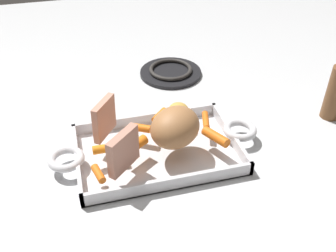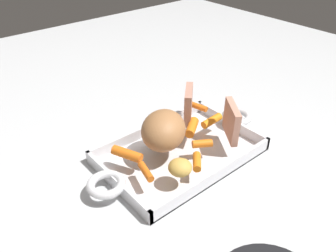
% 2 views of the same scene
% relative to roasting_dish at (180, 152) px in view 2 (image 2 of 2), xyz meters
% --- Properties ---
extents(ground_plane, '(2.22, 2.22, 0.00)m').
position_rel_roasting_dish_xyz_m(ground_plane, '(0.00, 0.00, -0.01)').
color(ground_plane, silver).
extents(roasting_dish, '(0.47, 0.24, 0.04)m').
position_rel_roasting_dish_xyz_m(roasting_dish, '(0.00, 0.00, 0.00)').
color(roasting_dish, silver).
rests_on(roasting_dish, ground_plane).
extents(pork_roast, '(0.15, 0.15, 0.08)m').
position_rel_roasting_dish_xyz_m(pork_roast, '(-0.04, 0.02, 0.07)').
color(pork_roast, '#A66F42').
rests_on(pork_roast, roasting_dish).
extents(roast_slice_thick, '(0.07, 0.07, 0.08)m').
position_rel_roasting_dish_xyz_m(roast_slice_thick, '(0.08, 0.06, 0.07)').
color(roast_slice_thick, tan).
rests_on(roast_slice_thick, roasting_dish).
extents(roast_slice_thin, '(0.06, 0.08, 0.09)m').
position_rel_roasting_dish_xyz_m(roast_slice_thin, '(0.10, -0.06, 0.07)').
color(roast_slice_thin, tan).
rests_on(roast_slice_thin, roasting_dish).
extents(baby_carrot_center_right, '(0.03, 0.06, 0.02)m').
position_rel_roasting_dish_xyz_m(baby_carrot_center_right, '(-0.12, -0.04, 0.03)').
color(baby_carrot_center_right, orange).
rests_on(baby_carrot_center_right, roasting_dish).
extents(baby_carrot_long, '(0.05, 0.04, 0.02)m').
position_rel_roasting_dish_xyz_m(baby_carrot_long, '(0.03, -0.04, 0.03)').
color(baby_carrot_long, orange).
rests_on(baby_carrot_long, roasting_dish).
extents(baby_carrot_short, '(0.03, 0.05, 0.02)m').
position_rel_roasting_dish_xyz_m(baby_carrot_short, '(0.14, 0.08, 0.03)').
color(baby_carrot_short, orange).
rests_on(baby_carrot_short, roasting_dish).
extents(baby_carrot_southwest, '(0.05, 0.07, 0.02)m').
position_rel_roasting_dish_xyz_m(baby_carrot_southwest, '(-0.12, 0.03, 0.04)').
color(baby_carrot_southwest, orange).
rests_on(baby_carrot_southwest, roasting_dish).
extents(baby_carrot_southeast, '(0.06, 0.05, 0.02)m').
position_rel_roasting_dish_xyz_m(baby_carrot_southeast, '(0.05, 0.02, 0.04)').
color(baby_carrot_southeast, orange).
rests_on(baby_carrot_southeast, roasting_dish).
extents(baby_carrot_northeast, '(0.05, 0.05, 0.02)m').
position_rel_roasting_dish_xyz_m(baby_carrot_northeast, '(-0.03, -0.08, 0.03)').
color(baby_carrot_northeast, orange).
rests_on(baby_carrot_northeast, roasting_dish).
extents(baby_carrot_northwest, '(0.06, 0.02, 0.02)m').
position_rel_roasting_dish_xyz_m(baby_carrot_northwest, '(0.11, 0.01, 0.04)').
color(baby_carrot_northwest, orange).
rests_on(baby_carrot_northwest, roasting_dish).
extents(potato_whole, '(0.07, 0.07, 0.03)m').
position_rel_roasting_dish_xyz_m(potato_whole, '(-0.07, -0.08, 0.04)').
color(potato_whole, gold).
rests_on(potato_whole, roasting_dish).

